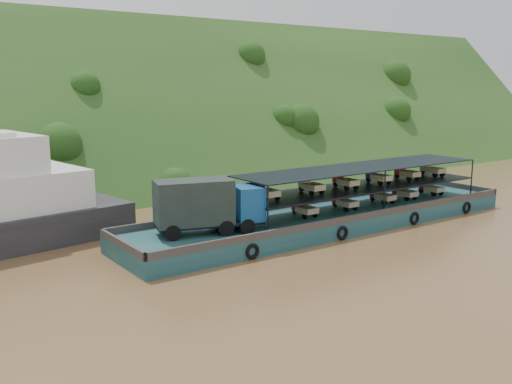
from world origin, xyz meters
TOP-DOWN VIEW (x-y plane):
  - ground at (0.00, 0.00)m, footprint 160.00×160.00m
  - hillside at (0.00, 36.00)m, footprint 140.00×39.60m
  - cargo_barge at (2.71, 1.25)m, footprint 35.00×7.18m

SIDE VIEW (x-z plane):
  - ground at x=0.00m, z-range 0.00..0.00m
  - hillside at x=0.00m, z-range -19.80..19.80m
  - cargo_barge at x=2.71m, z-range -1.23..3.69m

